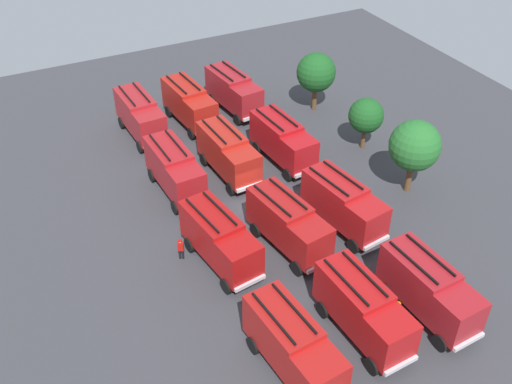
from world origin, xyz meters
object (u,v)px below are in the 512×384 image
fire_truck_6 (288,223)px  traffic_cone_1 (426,257)px  fire_truck_5 (228,153)px  tree_2 (415,146)px  firefighter_1 (397,312)px  fire_truck_7 (363,309)px  tree_0 (316,73)px  traffic_cone_2 (193,163)px  fire_truck_3 (293,345)px  fire_truck_11 (429,288)px  fire_truck_9 (283,140)px  fire_truck_1 (175,169)px  fire_truck_0 (140,115)px  fire_truck_4 (189,103)px  traffic_cone_0 (366,221)px  fire_truck_10 (343,203)px  tree_1 (366,116)px  firefighter_0 (181,248)px  fire_truck_8 (234,91)px  fire_truck_2 (220,239)px

fire_truck_6 → traffic_cone_1: 9.91m
fire_truck_5 → tree_2: 14.93m
firefighter_1 → fire_truck_7: bearing=-28.0°
tree_2 → tree_0: bearing=179.1°
traffic_cone_2 → fire_truck_3: bearing=-6.8°
traffic_cone_1 → fire_truck_11: bearing=-40.9°
fire_truck_9 → firefighter_1: bearing=-11.8°
fire_truck_1 → firefighter_1: (19.15, 7.36, -1.16)m
fire_truck_3 → fire_truck_11: 9.65m
fire_truck_0 → traffic_cone_2: (6.75, 2.28, -1.84)m
fire_truck_4 → fire_truck_11: same height
fire_truck_9 → fire_truck_5: bearing=-98.2°
fire_truck_9 → traffic_cone_0: bearing=3.9°
fire_truck_10 → traffic_cone_0: fire_truck_10 is taller
fire_truck_11 → tree_1: 19.59m
fire_truck_1 → fire_truck_9: 9.76m
fire_truck_11 → firefighter_0: fire_truck_11 is taller
fire_truck_8 → firefighter_0: (17.78, -12.35, -1.20)m
fire_truck_3 → traffic_cone_2: size_ratio=11.73×
fire_truck_8 → traffic_cone_2: (7.31, -7.34, -1.84)m
fire_truck_10 → firefighter_0: (-2.06, -12.01, -1.20)m
fire_truck_10 → tree_0: bearing=147.0°
tree_0 → fire_truck_8: bearing=-115.1°
tree_1 → tree_2: 7.06m
traffic_cone_0 → traffic_cone_2: bearing=-146.3°
fire_truck_8 → firefighter_1: (29.25, -2.49, -1.16)m
traffic_cone_1 → fire_truck_8: bearing=-173.6°
fire_truck_6 → fire_truck_11: same height
firefighter_1 → fire_truck_2: bearing=-73.1°
fire_truck_10 → traffic_cone_1: bearing=20.5°
fire_truck_6 → traffic_cone_2: (-12.69, -2.29, -1.84)m
fire_truck_8 → firefighter_0: fire_truck_8 is taller
tree_0 → traffic_cone_1: size_ratio=8.44×
fire_truck_2 → traffic_cone_2: (-12.04, 2.68, -1.84)m
fire_truck_3 → traffic_cone_1: bearing=100.9°
fire_truck_4 → tree_2: tree_2 is taller
fire_truck_6 → fire_truck_3: bearing=-36.1°
fire_truck_2 → fire_truck_9: size_ratio=1.01×
traffic_cone_0 → fire_truck_10: bearing=-110.5°
fire_truck_8 → traffic_cone_1: (25.67, 2.88, -1.81)m
fire_truck_2 → firefighter_0: 3.06m
fire_truck_3 → traffic_cone_2: bearing=167.9°
fire_truck_5 → tree_0: size_ratio=1.25×
fire_truck_6 → firefighter_0: (-2.23, -7.29, -1.20)m
fire_truck_8 → firefighter_0: bearing=-41.2°
traffic_cone_0 → fire_truck_9: bearing=-171.5°
fire_truck_3 → fire_truck_11: bearing=84.9°
fire_truck_10 → tree_2: size_ratio=1.19×
tree_1 → fire_truck_2: bearing=-65.6°
fire_truck_8 → fire_truck_11: bearing=-7.1°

